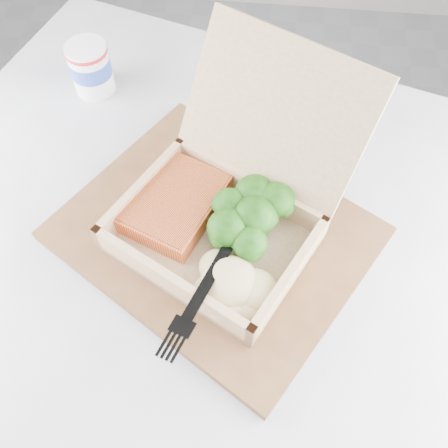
# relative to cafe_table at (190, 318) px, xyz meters

# --- Properties ---
(cafe_table) EXTENTS (1.06, 1.06, 0.75)m
(cafe_table) POSITION_rel_cafe_table_xyz_m (0.00, 0.00, 0.00)
(cafe_table) COLOR black
(cafe_table) RESTS_ON floor
(serving_tray) EXTENTS (0.46, 0.44, 0.02)m
(serving_tray) POSITION_rel_cafe_table_xyz_m (0.04, 0.04, 0.20)
(serving_tray) COLOR brown
(serving_tray) RESTS_ON cafe_table
(takeout_container) EXTENTS (0.33, 0.35, 0.19)m
(takeout_container) POSITION_rel_cafe_table_xyz_m (0.06, 0.06, 0.26)
(takeout_container) COLOR tan
(takeout_container) RESTS_ON serving_tray
(salmon_fillet) EXTENTS (0.14, 0.16, 0.03)m
(salmon_fillet) POSITION_rel_cafe_table_xyz_m (-0.01, 0.06, 0.23)
(salmon_fillet) COLOR orange
(salmon_fillet) RESTS_ON takeout_container
(broccoli_pile) EXTENTS (0.12, 0.12, 0.04)m
(broccoli_pile) POSITION_rel_cafe_table_xyz_m (0.09, 0.04, 0.24)
(broccoli_pile) COLOR #2B761A
(broccoli_pile) RESTS_ON takeout_container
(mashed_potatoes) EXTENTS (0.11, 0.09, 0.04)m
(mashed_potatoes) POSITION_rel_cafe_table_xyz_m (0.07, -0.04, 0.24)
(mashed_potatoes) COLOR #CBC083
(mashed_potatoes) RESTS_ON takeout_container
(plastic_fork) EXTENTS (0.07, 0.17, 0.02)m
(plastic_fork) POSITION_rel_cafe_table_xyz_m (0.05, -0.02, 0.25)
(plastic_fork) COLOR black
(plastic_fork) RESTS_ON mashed_potatoes
(paper_cup) EXTENTS (0.06, 0.06, 0.08)m
(paper_cup) POSITION_rel_cafe_table_xyz_m (-0.18, 0.29, 0.24)
(paper_cup) COLOR white
(paper_cup) RESTS_ON cafe_table
(receipt) EXTENTS (0.14, 0.17, 0.00)m
(receipt) POSITION_rel_cafe_table_xyz_m (0.13, 0.22, 0.19)
(receipt) COLOR white
(receipt) RESTS_ON cafe_table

